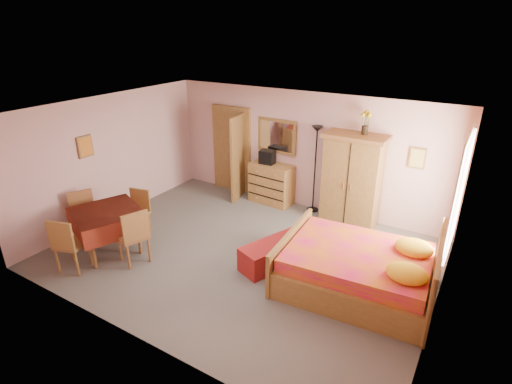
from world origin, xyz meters
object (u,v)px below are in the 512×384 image
Objects in this scene: stereo at (267,157)px; floor_lamp at (315,170)px; bed at (358,258)px; bench at (275,253)px; dining_table at (109,231)px; wall_mirror at (277,136)px; chair_west at (86,218)px; chair_north at (136,214)px; chest_of_drawers at (272,183)px; wardrobe at (352,181)px; sunflower_vase at (366,122)px; chair_south at (71,243)px; chair_east at (133,235)px.

stereo is 0.17× the size of floor_lamp.
bed is 1.45m from bench.
dining_table is (-1.36, -3.43, -0.68)m from stereo.
wall_mirror reaches higher than chair_west.
chair_north is (-4.23, -0.59, -0.08)m from bed.
floor_lamp is (1.01, 0.10, 0.50)m from chest_of_drawers.
floor_lamp reaches higher than dining_table.
wardrobe is 5.25m from chair_west.
wardrobe reaches higher than stereo.
sunflower_vase is 5.21m from dining_table.
stereo is 4.42m from chair_south.
sunflower_vase is at bearing -155.36° from chair_north.
chest_of_drawers is 1.00× the size of chair_south.
chest_of_drawers is at bearing 172.59° from chair_west.
chair_east is (-0.84, -3.65, -1.04)m from wall_mirror.
wardrobe is 2.34m from bench.
chair_south is (-1.54, -4.15, 0.03)m from chest_of_drawers.
dining_table is at bearing -109.19° from chest_of_drawers.
chair_north is at bearing -113.05° from wall_mirror.
stereo reaches higher than dining_table.
chair_west is (-2.13, -3.41, 0.02)m from chest_of_drawers.
chair_north is at bearing -141.80° from sunflower_vase.
wardrobe is at bearing 154.04° from chair_west.
chair_east is (0.70, 0.70, 0.01)m from chair_south.
bed is 2.54× the size of chair_north.
chest_of_drawers is at bearing 66.71° from dining_table.
wall_mirror reaches higher than bed.
bed is at bearing 174.35° from chair_north.
wall_mirror is 0.52× the size of wardrobe.
wall_mirror reaches higher than chair_south.
stereo is 0.32× the size of chair_east.
floor_lamp is at bearing 4.93° from stereo.
bed is at bearing -52.62° from floor_lamp.
chair_north is at bearing 91.22° from dining_table.
chair_north is (-1.49, -2.96, -1.09)m from wall_mirror.
bed is 3.80m from chair_east.
wardrobe is at bearing -138.65° from sunflower_vase.
floor_lamp is 1.96× the size of chair_west.
chair_south is 1.39m from chair_north.
chair_east is (-0.84, -3.44, 0.04)m from chest_of_drawers.
sunflower_vase is 5.72m from chair_south.
bench is at bearing 15.64° from chair_south.
chair_west is at bearing -161.24° from bench.
sunflower_vase is 3.05m from bench.
wall_mirror reaches higher than stereo.
wall_mirror reaches higher than chest_of_drawers.
wall_mirror is (0.00, 0.21, 1.08)m from chest_of_drawers.
chair_north is at bearing -141.41° from wardrobe.
stereo is 0.34× the size of chair_west.
bench is 1.41× the size of chair_north.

